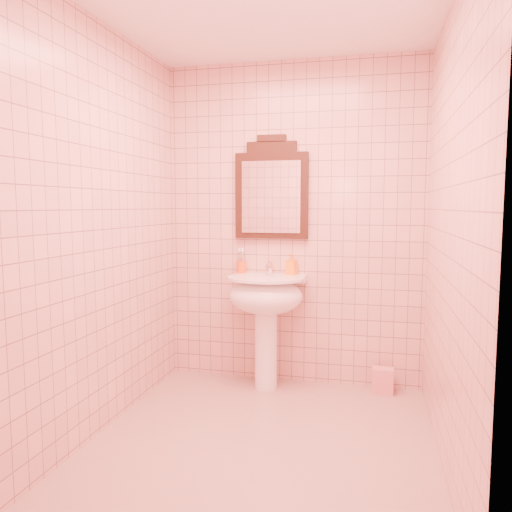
% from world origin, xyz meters
% --- Properties ---
extents(floor, '(2.20, 2.20, 0.00)m').
position_xyz_m(floor, '(0.00, 0.00, 0.00)').
color(floor, tan).
rests_on(floor, ground).
extents(back_wall, '(2.00, 0.02, 2.50)m').
position_xyz_m(back_wall, '(0.00, 1.10, 1.25)').
color(back_wall, '#CC978F').
rests_on(back_wall, floor).
extents(pedestal_sink, '(0.58, 0.58, 0.86)m').
position_xyz_m(pedestal_sink, '(-0.16, 0.87, 0.66)').
color(pedestal_sink, white).
rests_on(pedestal_sink, floor).
extents(faucet, '(0.04, 0.16, 0.11)m').
position_xyz_m(faucet, '(-0.16, 1.01, 0.92)').
color(faucet, white).
rests_on(faucet, pedestal_sink).
extents(mirror, '(0.57, 0.06, 0.80)m').
position_xyz_m(mirror, '(-0.16, 1.07, 1.51)').
color(mirror, black).
rests_on(mirror, back_wall).
extents(toothbrush_cup, '(0.07, 0.07, 0.17)m').
position_xyz_m(toothbrush_cup, '(-0.40, 1.05, 0.91)').
color(toothbrush_cup, '#DB5512').
rests_on(toothbrush_cup, pedestal_sink).
extents(soap_dispenser, '(0.09, 0.09, 0.16)m').
position_xyz_m(soap_dispenser, '(0.00, 1.04, 0.94)').
color(soap_dispenser, orange).
rests_on(soap_dispenser, pedestal_sink).
extents(towel, '(0.16, 0.11, 0.19)m').
position_xyz_m(towel, '(0.71, 0.98, 0.09)').
color(towel, pink).
rests_on(towel, floor).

